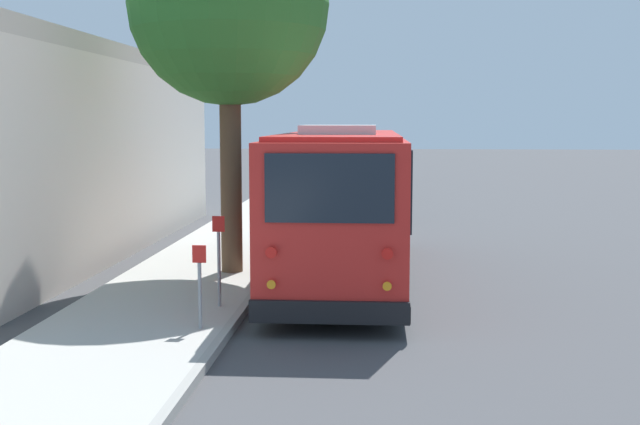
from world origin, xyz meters
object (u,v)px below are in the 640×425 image
Objects in this scene: parked_sedan_blue at (347,201)px; parked_sedan_navy at (356,169)px; sign_post_far at (219,260)px; parked_sedan_gray at (354,186)px; shuttle_bus at (342,197)px; sign_post_near at (200,285)px; parked_sedan_tan at (358,177)px.

parked_sedan_blue is 0.96× the size of parked_sedan_navy.
parked_sedan_blue is at bearing -176.63° from parked_sedan_navy.
sign_post_far is at bearing 178.17° from parked_sedan_blue.
parked_sedan_gray is 13.01m from parked_sedan_navy.
parked_sedan_blue is at bearing 1.55° from shuttle_bus.
parked_sedan_navy reaches higher than parked_sedan_blue.
sign_post_far is (-20.92, 1.71, 0.37)m from parked_sedan_gray.
sign_post_near is at bearing -179.71° from parked_sedan_navy.
parked_sedan_gray is (6.15, -0.06, 0.03)m from parked_sedan_blue.
parked_sedan_blue is 19.16m from parked_sedan_navy.
shuttle_bus is at bearing -173.53° from parked_sedan_blue.
sign_post_near is at bearing 178.77° from parked_sedan_blue.
parked_sedan_navy is 35.49m from sign_post_near.
shuttle_bus is at bearing -31.63° from sign_post_far.
parked_sedan_tan is (5.93, 0.01, -0.04)m from parked_sedan_gray.
sign_post_near is at bearing 173.80° from parked_sedan_tan.
shuttle_bus is 30.65m from parked_sedan_navy.
parked_sedan_navy is 33.96m from sign_post_far.
parked_sedan_gray reaches higher than parked_sedan_blue.
parked_sedan_tan is 2.77× the size of sign_post_far.
shuttle_bus is at bearing -175.42° from parked_sedan_gray.
sign_post_near is (-35.46, 1.36, 0.24)m from parked_sedan_navy.
parked_sedan_tan is (23.54, 0.33, -1.22)m from shuttle_bus.
parked_sedan_blue is at bearing 177.00° from parked_sedan_tan.
sign_post_near is at bearing 180.00° from sign_post_far.
parked_sedan_gray is at bearing 4.03° from parked_sedan_blue.
sign_post_far is at bearing 148.02° from shuttle_bus.
parked_sedan_blue is 3.27× the size of sign_post_near.
parked_sedan_navy reaches higher than parked_sedan_tan.
parked_sedan_tan is (12.08, -0.05, -0.01)m from parked_sedan_blue.
sign_post_near reaches higher than parked_sedan_gray.
shuttle_bus reaches higher than sign_post_near.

